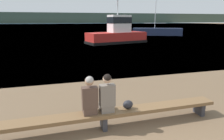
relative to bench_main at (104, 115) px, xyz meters
name	(u,v)px	position (x,y,z in m)	size (l,w,h in m)	color
water_surface	(57,25)	(0.84, 124.31, -0.38)	(240.00, 240.00, 0.00)	#426B8E
far_shoreline	(55,18)	(0.84, 194.67, 4.29)	(600.00, 12.00, 9.34)	#384233
bench_main	(104,115)	(0.00, 0.00, 0.00)	(6.67, 0.47, 0.47)	brown
person_left	(90,97)	(-0.36, 0.00, 0.55)	(0.40, 0.39, 1.03)	#4C382D
person_right	(107,95)	(0.10, 0.00, 0.56)	(0.40, 0.39, 1.05)	#70665B
shopping_bag	(128,105)	(0.70, 0.03, 0.20)	(0.28, 0.20, 0.24)	#232328
tugboat_red	(117,34)	(6.53, 19.47, 0.70)	(8.10, 4.51, 6.03)	red
moored_sailboat	(157,32)	(17.54, 29.58, 0.31)	(9.07, 5.49, 9.73)	#1E2847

